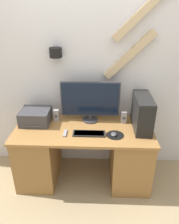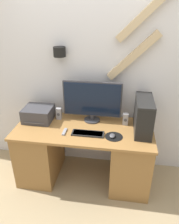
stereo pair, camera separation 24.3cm
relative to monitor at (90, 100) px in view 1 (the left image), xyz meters
The scene contains 12 objects.
ground_plane 1.15m from the monitor, 97.18° to the right, with size 12.00×12.00×0.00m, color #9E8966.
wall_back 0.42m from the monitor, 109.66° to the left, with size 6.40×0.19×2.70m.
desk 0.66m from the monitor, 108.91° to the right, with size 1.60×0.71×0.74m.
monitor is the anchor object (origin of this frame).
keyboard 0.41m from the monitor, 90.08° to the right, with size 0.36×0.12×0.02m.
mousepad 0.51m from the monitor, 49.20° to the right, with size 0.19×0.19×0.00m.
mouse 0.50m from the monitor, 51.74° to the right, with size 0.06×0.08×0.03m.
computer_tower 0.62m from the monitor, 14.96° to the right, with size 0.18×0.47×0.39m.
printer 0.68m from the monitor, behind, with size 0.34×0.31×0.17m.
speaker_left 0.46m from the monitor, behind, with size 0.06×0.05×0.15m.
speaker_right 0.45m from the monitor, ahead, with size 0.06×0.05×0.15m.
remote_control 0.49m from the monitor, 129.27° to the right, with size 0.03×0.14×0.02m.
Camera 1 is at (0.16, -1.81, 2.05)m, focal length 35.00 mm.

